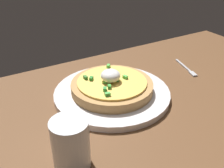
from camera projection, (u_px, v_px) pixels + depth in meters
The scene contains 5 objects.
dining_table at pixel (145, 125), 60.22cm from camera, with size 124.45×77.20×2.45cm, color brown.
plate at pixel (112, 93), 68.50cm from camera, with size 29.94×29.94×1.59cm, color silver.
pizza at pixel (112, 85), 67.31cm from camera, with size 21.00×21.00×6.01cm.
cup_near at pixel (71, 146), 46.22cm from camera, with size 6.81×6.81×9.69cm.
fork at pixel (187, 69), 82.21cm from camera, with size 4.15×11.95×0.50cm.
Camera 1 is at (30.78, 37.19, 39.21)cm, focal length 42.17 mm.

